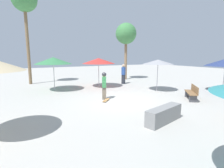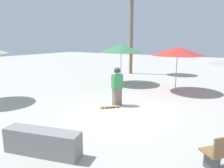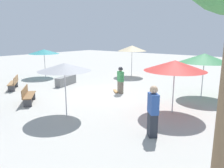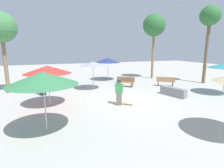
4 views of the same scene
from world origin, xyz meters
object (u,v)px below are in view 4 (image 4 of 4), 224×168
Objects in this scene: bench_near at (165,81)px; shade_umbrella_green at (43,78)px; skateboard at (126,104)px; palm_tree_left at (1,28)px; shade_umbrella_red at (48,70)px; skater_main at (119,91)px; concrete_ledge at (173,92)px; palm_tree_center_left at (154,26)px; shade_umbrella_navy at (108,60)px; bench_far at (125,82)px; bystander_watching at (42,83)px; palm_tree_right at (210,19)px; shade_umbrella_grey at (93,64)px.

shade_umbrella_green is at bearing -114.07° from bench_near.
palm_tree_left reaches higher than skateboard.
shade_umbrella_green is at bearing -71.79° from palm_tree_left.
skater_main is at bearing -19.52° from shade_umbrella_red.
skateboard is at bearing 24.30° from shade_umbrella_green.
shade_umbrella_red is at bearing -131.08° from bench_near.
shade_umbrella_red is 3.51m from shade_umbrella_green.
concrete_ledge is 0.28× the size of palm_tree_center_left.
bench_near is 0.57× the size of shade_umbrella_green.
bench_near is at bearing -51.81° from shade_umbrella_navy.
bench_near is at bearing -10.57° from palm_tree_left.
bench_far is 0.56× the size of shade_umbrella_green.
shade_umbrella_navy is (6.11, 6.86, -0.03)m from shade_umbrella_red.
skater_main is at bearing -178.07° from bystander_watching.
skater_main is at bearing -173.72° from concrete_ledge.
shade_umbrella_navy is 10.30m from palm_tree_right.
bench_far is 0.56× the size of shade_umbrella_navy.
shade_umbrella_grey is at bearing 41.16° from bench_far.
skateboard is 0.12× the size of palm_tree_left.
skater_main is 2.28× the size of skateboard.
bench_far is (2.13, 4.62, 0.37)m from skateboard.
shade_umbrella_navy reaches higher than bystander_watching.
palm_tree_right is (3.15, -4.15, 0.29)m from palm_tree_center_left.
palm_tree_right is (14.50, 5.39, 3.77)m from shade_umbrella_green.
palm_tree_left reaches higher than bench_far.
concrete_ledge is 9.09m from shade_umbrella_green.
shade_umbrella_green is at bearing -139.97° from palm_tree_center_left.
shade_umbrella_red reaches higher than shade_umbrella_grey.
palm_tree_left is (-12.74, 2.38, 4.31)m from bench_near.
concrete_ledge is 6.48m from shade_umbrella_grey.
shade_umbrella_green is 8.73m from palm_tree_left.
shade_umbrella_grey is 0.33× the size of palm_tree_center_left.
bystander_watching is (-6.50, -4.23, -1.22)m from shade_umbrella_navy.
palm_tree_right reaches higher than concrete_ledge.
palm_tree_right is at bearing 24.81° from concrete_ledge.
palm_tree_right is at bearing -8.48° from palm_tree_left.
shade_umbrella_grey is 0.39× the size of palm_tree_left.
skater_main is at bearing 27.51° from shade_umbrella_green.
concrete_ledge is 0.74× the size of shade_umbrella_navy.
skater_main reaches higher than bench_far.
shade_umbrella_grey is 4.56m from shade_umbrella_navy.
shade_umbrella_red is (-9.89, -2.06, 1.72)m from bench_near.
shade_umbrella_grey reaches higher than bench_near.
bench_near is (5.59, 3.52, 0.37)m from skateboard.
shade_umbrella_navy is 9.65m from palm_tree_left.
palm_tree_left is at bearing 171.52° from palm_tree_right.
palm_tree_left is at bearing -153.42° from bench_near.
bystander_watching reaches higher than bench_far.
shade_umbrella_grey is at bearing 173.47° from palm_tree_right.
bystander_watching is (-0.39, 2.64, -1.25)m from shade_umbrella_red.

